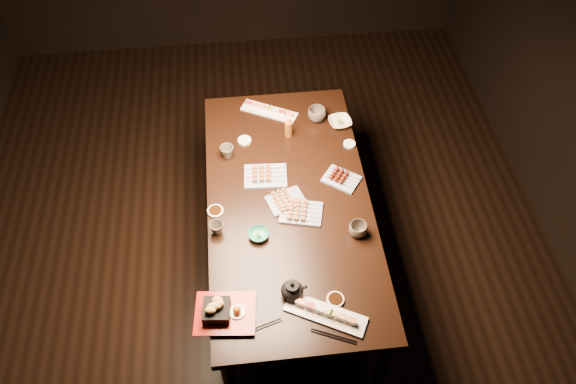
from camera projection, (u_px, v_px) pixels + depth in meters
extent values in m
plane|color=black|center=(258.00, 269.00, 3.70)|extent=(5.00, 5.00, 0.00)
cube|color=black|center=(289.00, 240.00, 3.39)|extent=(1.25, 1.95, 0.75)
imported|color=#2B8466|center=(259.00, 235.00, 2.94)|extent=(0.14, 0.14, 0.03)
imported|color=beige|center=(340.00, 122.00, 3.48)|extent=(0.16, 0.16, 0.03)
imported|color=#4A4138|center=(217.00, 228.00, 2.94)|extent=(0.08, 0.08, 0.07)
imported|color=#4A4138|center=(358.00, 229.00, 2.93)|extent=(0.10, 0.10, 0.08)
imported|color=#4A4138|center=(227.00, 152.00, 3.29)|extent=(0.10, 0.10, 0.08)
imported|color=#4A4138|center=(317.00, 114.00, 3.48)|extent=(0.13, 0.13, 0.09)
cylinder|color=brown|center=(288.00, 127.00, 3.37)|extent=(0.06, 0.06, 0.15)
cylinder|color=white|center=(215.00, 211.00, 3.05)|extent=(0.10, 0.10, 0.02)
cylinder|color=white|center=(349.00, 144.00, 3.37)|extent=(0.10, 0.10, 0.01)
cylinder|color=white|center=(335.00, 299.00, 2.71)|extent=(0.10, 0.10, 0.02)
cylinder|color=white|center=(245.00, 140.00, 3.39)|extent=(0.09, 0.09, 0.01)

